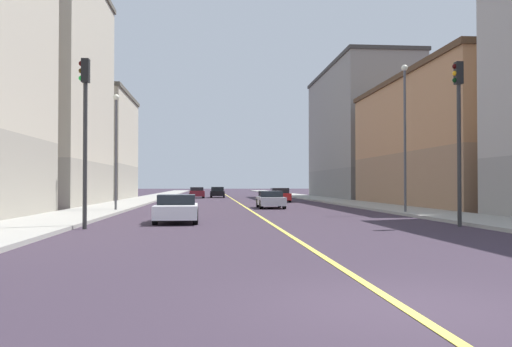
% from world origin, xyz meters
% --- Properties ---
extents(ground_plane, '(400.00, 400.00, 0.00)m').
position_xyz_m(ground_plane, '(0.00, 0.00, 0.00)').
color(ground_plane, '#362A38').
rests_on(ground_plane, ground).
extents(sidewalk_left, '(3.77, 168.00, 0.15)m').
position_xyz_m(sidewalk_left, '(9.63, 49.00, 0.07)').
color(sidewalk_left, '#9E9B93').
rests_on(sidewalk_left, ground).
extents(sidewalk_right, '(3.77, 168.00, 0.15)m').
position_xyz_m(sidewalk_right, '(-9.63, 49.00, 0.07)').
color(sidewalk_right, '#9E9B93').
rests_on(sidewalk_right, ground).
extents(lane_center_stripe, '(0.16, 154.00, 0.01)m').
position_xyz_m(lane_center_stripe, '(0.00, 49.00, 0.01)').
color(lane_center_stripe, '#E5D14C').
rests_on(lane_center_stripe, ground).
extents(building_left_mid, '(8.51, 23.02, 9.99)m').
position_xyz_m(building_left_mid, '(15.62, 33.45, 5.00)').
color(building_left_mid, '#8F6B4F').
rests_on(building_left_mid, ground).
extents(building_left_far, '(8.51, 23.64, 15.78)m').
position_xyz_m(building_left_far, '(15.62, 58.21, 7.90)').
color(building_left_far, slate).
rests_on(building_left_far, ground).
extents(building_right_midblock, '(8.51, 16.18, 17.98)m').
position_xyz_m(building_right_midblock, '(-15.62, 36.49, 9.00)').
color(building_right_midblock, '#9D9688').
rests_on(building_right_midblock, ground).
extents(building_right_distant, '(8.51, 15.30, 11.75)m').
position_xyz_m(building_right_distant, '(-15.62, 54.47, 5.89)').
color(building_right_distant, '#9D9688').
rests_on(building_right_distant, ground).
extents(traffic_light_left_near, '(0.40, 0.32, 6.63)m').
position_xyz_m(traffic_light_left_near, '(7.34, 13.79, 4.24)').
color(traffic_light_left_near, '#2D2D2D').
rests_on(traffic_light_left_near, ground).
extents(traffic_light_right_near, '(0.40, 0.32, 6.47)m').
position_xyz_m(traffic_light_right_near, '(-7.37, 13.79, 4.15)').
color(traffic_light_right_near, '#2D2D2D').
rests_on(traffic_light_right_near, ground).
extents(street_lamp_left_near, '(0.36, 0.36, 8.31)m').
position_xyz_m(street_lamp_left_near, '(8.35, 22.62, 5.09)').
color(street_lamp_left_near, '#4C4C51').
rests_on(street_lamp_left_near, ground).
extents(street_lamp_right_near, '(0.36, 0.36, 7.06)m').
position_xyz_m(street_lamp_right_near, '(-8.35, 26.67, 4.44)').
color(street_lamp_right_near, '#4C4C51').
rests_on(street_lamp_right_near, ground).
extents(car_white, '(1.95, 4.07, 1.24)m').
position_xyz_m(car_white, '(-4.09, 17.04, 0.61)').
color(car_white, white).
rests_on(car_white, ground).
extents(car_red, '(1.97, 4.29, 1.34)m').
position_xyz_m(car_red, '(4.00, 44.21, 0.66)').
color(car_red, red).
rests_on(car_red, ground).
extents(car_maroon, '(2.03, 4.64, 1.33)m').
position_xyz_m(car_maroon, '(-4.21, 60.67, 0.66)').
color(car_maroon, maroon).
rests_on(car_maroon, ground).
extents(car_black, '(1.93, 4.54, 1.36)m').
position_xyz_m(car_black, '(-1.60, 62.51, 0.65)').
color(car_black, black).
rests_on(car_black, ground).
extents(car_silver, '(1.84, 4.41, 1.22)m').
position_xyz_m(car_silver, '(1.69, 31.32, 0.61)').
color(car_silver, silver).
rests_on(car_silver, ground).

